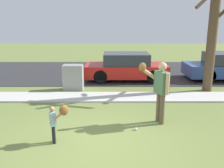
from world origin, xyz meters
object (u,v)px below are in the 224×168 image
baseball (136,129)px  street_tree_near (214,25)px  person_adult (160,87)px  parked_hatchback_red (126,67)px  utility_cabinet (73,77)px  person_child (57,118)px

baseball → street_tree_near: (3.37, 3.84, 2.69)m
person_adult → parked_hatchback_red: (-0.64, 5.32, -0.42)m
person_adult → parked_hatchback_red: 5.37m
utility_cabinet → person_adult: bearing=-49.5°
street_tree_near → person_child: bearing=-139.5°
baseball → parked_hatchback_red: parked_hatchback_red is taller
baseball → parked_hatchback_red: size_ratio=0.02×
person_child → street_tree_near: street_tree_near is taller
baseball → utility_cabinet: (-2.29, 4.00, 0.50)m
person_adult → utility_cabinet: size_ratio=1.64×
street_tree_near → parked_hatchback_red: 4.38m
baseball → street_tree_near: size_ratio=0.01×
utility_cabinet → street_tree_near: 6.07m
utility_cabinet → parked_hatchback_red: size_ratio=0.27×
person_adult → street_tree_near: 4.59m
street_tree_near → parked_hatchback_red: size_ratio=1.28×
street_tree_near → parked_hatchback_red: bearing=149.2°
utility_cabinet → parked_hatchback_red: 2.97m
person_child → parked_hatchback_red: (2.00, 6.52, 0.02)m
baseball → utility_cabinet: utility_cabinet is taller
person_adult → street_tree_near: street_tree_near is taller
parked_hatchback_red → baseball: bearing=-90.5°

